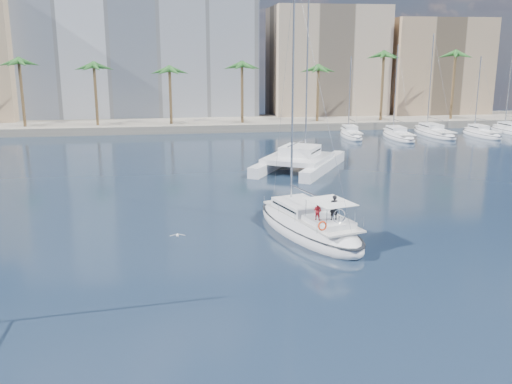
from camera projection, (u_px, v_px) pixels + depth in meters
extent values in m
plane|color=black|center=(272.00, 253.00, 36.22)|extent=(160.00, 160.00, 0.00)
cube|color=gray|center=(209.00, 124.00, 94.62)|extent=(120.00, 14.00, 1.20)
cube|color=silver|center=(136.00, 41.00, 101.20)|extent=(42.00, 16.00, 28.00)
cube|color=tan|center=(325.00, 64.00, 104.06)|extent=(20.00, 14.00, 20.00)
cube|color=tan|center=(433.00, 69.00, 105.18)|extent=(18.00, 12.00, 18.00)
cylinder|color=brown|center=(210.00, 97.00, 89.65)|extent=(0.44, 0.44, 10.50)
sphere|color=#265F23|center=(210.00, 63.00, 88.37)|extent=(3.60, 3.60, 3.60)
cylinder|color=brown|center=(415.00, 95.00, 94.42)|extent=(0.44, 0.44, 10.50)
sphere|color=#265F23|center=(418.00, 63.00, 93.14)|extent=(3.60, 3.60, 3.60)
ellipsoid|color=white|center=(308.00, 228.00, 40.09)|extent=(7.32, 13.05, 2.58)
ellipsoid|color=black|center=(309.00, 223.00, 40.00)|extent=(7.39, 13.17, 0.18)
cube|color=silver|center=(310.00, 216.00, 39.64)|extent=(5.34, 9.74, 0.12)
cube|color=silver|center=(301.00, 206.00, 40.82)|extent=(3.71, 4.65, 0.60)
cube|color=black|center=(301.00, 205.00, 40.82)|extent=(3.59, 4.20, 0.14)
cylinder|color=#B7BABF|center=(293.00, 93.00, 40.18)|extent=(0.15, 0.15, 16.31)
cylinder|color=#B7BABF|center=(308.00, 193.00, 39.58)|extent=(1.53, 4.85, 0.11)
cube|color=silver|center=(329.00, 221.00, 37.48)|extent=(3.14, 3.65, 0.36)
cube|color=white|center=(330.00, 202.00, 37.04)|extent=(3.14, 3.65, 0.04)
torus|color=silver|center=(339.00, 216.00, 36.26)|extent=(0.93, 0.32, 0.96)
torus|color=#FF390D|center=(322.00, 226.00, 35.30)|extent=(0.66, 0.37, 0.64)
imported|color=black|center=(334.00, 207.00, 37.03)|extent=(0.65, 0.47, 1.66)
imported|color=#AC1A23|center=(318.00, 211.00, 37.07)|extent=(0.74, 0.74, 1.21)
cube|color=white|center=(276.00, 162.00, 62.70)|extent=(7.83, 11.97, 1.10)
cube|color=white|center=(324.00, 166.00, 60.68)|extent=(7.83, 11.97, 1.10)
cube|color=silver|center=(298.00, 158.00, 60.92)|extent=(8.90, 9.33, 0.50)
cube|color=silver|center=(300.00, 151.00, 61.34)|extent=(5.16, 5.27, 1.00)
cube|color=black|center=(300.00, 150.00, 61.33)|extent=(4.91, 4.83, 0.18)
cylinder|color=#B7BABF|center=(307.00, 71.00, 61.09)|extent=(0.18, 0.18, 17.64)
ellipsoid|color=silver|center=(177.00, 235.00, 36.73)|extent=(0.20, 0.39, 0.18)
sphere|color=silver|center=(177.00, 234.00, 36.90)|extent=(0.10, 0.10, 0.10)
cube|color=gray|center=(173.00, 235.00, 36.68)|extent=(0.45, 0.16, 0.11)
cube|color=gray|center=(182.00, 235.00, 36.76)|extent=(0.45, 0.16, 0.11)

